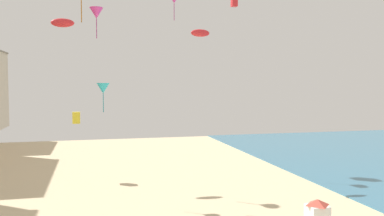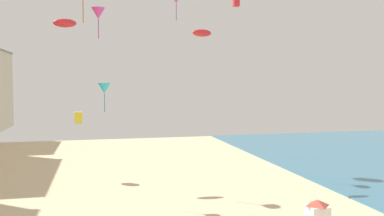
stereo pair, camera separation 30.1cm
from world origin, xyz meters
The scene contains 7 objects.
lifeguard_stand centered at (10.63, 11.94, 1.84)m, with size 1.10×1.10×2.55m.
kite_red_parafoil centered at (8.07, 28.19, 13.89)m, with size 1.79×0.50×0.70m.
kite_yellow_box centered at (-3.26, 31.89, 5.91)m, with size 0.70×0.70×1.10m.
kite_cyan_delta centered at (-0.95, 23.68, 8.81)m, with size 1.00×1.00×2.27m.
kite_magenta_delta centered at (-1.30, 28.93, 15.45)m, with size 1.20×1.20×2.73m.
kite_red_parafoil_3 centered at (-4.35, 31.58, 14.87)m, with size 2.12×0.59×0.82m.
kite_red_box_2 centered at (11.93, 29.65, 17.20)m, with size 0.56×0.56×0.88m.
Camera 2 is at (-1.60, -8.57, 9.11)m, focal length 37.97 mm.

